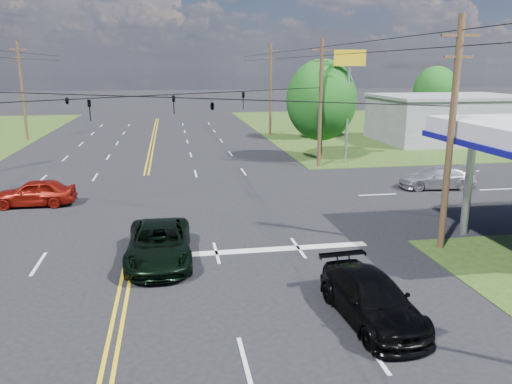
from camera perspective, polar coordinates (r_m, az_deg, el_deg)
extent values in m
plane|color=black|center=(28.54, -13.08, -1.53)|extent=(280.00, 280.00, 0.00)
cube|color=#234215|center=(68.51, 19.42, 7.07)|extent=(46.00, 48.00, 0.03)
cube|color=silver|center=(21.11, -0.47, -6.76)|extent=(10.00, 0.50, 0.02)
cube|color=slate|center=(55.45, 21.03, 7.72)|extent=(14.00, 10.00, 4.40)
cylinder|color=#A5A5AA|center=(24.48, 23.09, 0.72)|extent=(0.36, 0.36, 4.65)
cylinder|color=#3D2D1A|center=(21.76, 21.36, 5.83)|extent=(0.28, 0.28, 9.50)
cube|color=#3D2D1A|center=(21.61, 22.33, 16.23)|extent=(1.60, 0.12, 0.12)
cube|color=#3D2D1A|center=(21.58, 22.12, 14.12)|extent=(1.20, 0.10, 0.10)
cylinder|color=#3D2D1A|center=(38.24, 7.36, 9.88)|extent=(0.28, 0.28, 9.50)
cube|color=#3D2D1A|center=(38.15, 7.56, 15.80)|extent=(1.60, 0.12, 0.12)
cube|color=#3D2D1A|center=(38.14, 7.52, 14.60)|extent=(1.20, 0.10, 0.10)
cylinder|color=#3D2D1A|center=(57.46, -25.14, 10.34)|extent=(0.28, 0.28, 10.00)
cube|color=#3D2D1A|center=(57.43, -25.59, 14.50)|extent=(1.60, 0.12, 0.12)
cube|color=#3D2D1A|center=(57.41, -25.51, 13.71)|extent=(1.20, 0.10, 0.10)
cylinder|color=#3D2D1A|center=(56.63, 1.66, 11.61)|extent=(0.28, 0.28, 10.00)
cube|color=#3D2D1A|center=(56.60, 1.69, 15.86)|extent=(1.60, 0.12, 0.12)
cube|color=#3D2D1A|center=(56.58, 1.68, 15.05)|extent=(1.20, 0.10, 0.10)
imported|color=black|center=(26.40, -18.47, 8.86)|extent=(0.17, 0.21, 1.05)
imported|color=black|center=(28.98, -9.37, 9.80)|extent=(0.17, 0.21, 1.05)
imported|color=black|center=(32.37, -1.46, 10.43)|extent=(0.17, 0.21, 1.05)
imported|color=black|center=(30.75, -20.80, 9.84)|extent=(1.24, 0.26, 0.50)
imported|color=black|center=(24.91, -5.04, 9.88)|extent=(1.24, 0.26, 0.50)
cylinder|color=black|center=(27.84, 14.53, 16.54)|extent=(0.04, 100.00, 0.04)
cylinder|color=black|center=(27.81, 14.45, 15.31)|extent=(0.04, 100.00, 0.04)
cylinder|color=#3D2D1A|center=(41.71, 7.35, 5.95)|extent=(0.36, 0.36, 3.30)
ellipsoid|color=#155017|center=(41.38, 7.49, 10.37)|extent=(5.70, 5.70, 6.60)
cylinder|color=#3D2D1A|center=(53.86, 6.16, 7.59)|extent=(0.36, 0.36, 2.86)
ellipsoid|color=#155017|center=(53.61, 6.24, 10.56)|extent=(4.94, 4.94, 5.72)
cylinder|color=#3D2D1A|center=(66.13, 19.60, 8.17)|extent=(0.36, 0.36, 3.08)
ellipsoid|color=#155017|center=(65.92, 19.82, 10.77)|extent=(5.32, 5.32, 6.16)
imported|color=black|center=(20.15, -11.01, -5.81)|extent=(2.54, 5.40, 1.49)
imported|color=black|center=(15.87, 13.09, -11.78)|extent=(2.32, 4.94, 1.39)
imported|color=maroon|center=(30.23, -24.00, -0.07)|extent=(4.39, 1.82, 1.49)
imported|color=#B1B1B6|center=(33.63, 19.96, 1.55)|extent=(4.89, 2.35, 1.37)
cylinder|color=#A5A5AA|center=(40.01, 10.42, 9.42)|extent=(0.20, 0.20, 8.75)
cube|color=gold|center=(39.89, 10.67, 14.83)|extent=(2.41, 0.72, 1.20)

